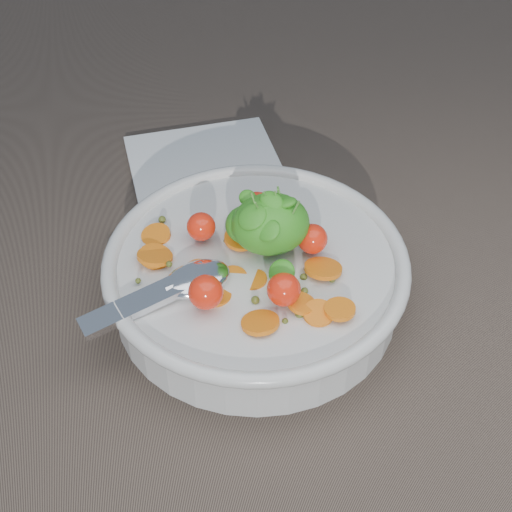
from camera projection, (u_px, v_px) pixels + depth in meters
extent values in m
plane|color=brown|center=(254.00, 312.00, 0.63)|extent=(6.00, 6.00, 0.00)
cylinder|color=silver|center=(256.00, 280.00, 0.62)|extent=(0.25, 0.25, 0.05)
torus|color=silver|center=(256.00, 260.00, 0.60)|extent=(0.26, 0.26, 0.01)
cylinder|color=silver|center=(256.00, 296.00, 0.64)|extent=(0.12, 0.12, 0.01)
cylinder|color=brown|center=(256.00, 280.00, 0.62)|extent=(0.23, 0.23, 0.04)
cylinder|color=orange|center=(301.00, 304.00, 0.56)|extent=(0.03, 0.03, 0.01)
cylinder|color=orange|center=(208.00, 277.00, 0.59)|extent=(0.03, 0.03, 0.01)
cylinder|color=orange|center=(240.00, 238.00, 0.61)|extent=(0.04, 0.04, 0.01)
cylinder|color=orange|center=(155.00, 256.00, 0.60)|extent=(0.03, 0.03, 0.02)
cylinder|color=orange|center=(318.00, 313.00, 0.56)|extent=(0.03, 0.03, 0.01)
cylinder|color=orange|center=(156.00, 235.00, 0.62)|extent=(0.04, 0.04, 0.01)
cylinder|color=orange|center=(238.00, 246.00, 0.62)|extent=(0.03, 0.03, 0.01)
cylinder|color=orange|center=(252.00, 281.00, 0.59)|extent=(0.03, 0.03, 0.01)
cylinder|color=orange|center=(215.00, 295.00, 0.58)|extent=(0.03, 0.03, 0.01)
cylinder|color=orange|center=(323.00, 268.00, 0.59)|extent=(0.03, 0.03, 0.01)
cylinder|color=orange|center=(340.00, 309.00, 0.56)|extent=(0.03, 0.03, 0.01)
cylinder|color=orange|center=(260.00, 323.00, 0.55)|extent=(0.04, 0.04, 0.01)
cylinder|color=orange|center=(156.00, 257.00, 0.60)|extent=(0.03, 0.03, 0.01)
cylinder|color=orange|center=(197.00, 271.00, 0.59)|extent=(0.03, 0.03, 0.01)
cylinder|color=orange|center=(277.00, 206.00, 0.66)|extent=(0.04, 0.04, 0.01)
cylinder|color=orange|center=(233.00, 279.00, 0.59)|extent=(0.03, 0.03, 0.01)
sphere|color=#4B541C|center=(169.00, 264.00, 0.59)|extent=(0.01, 0.01, 0.01)
sphere|color=#4B541C|center=(305.00, 291.00, 0.57)|extent=(0.01, 0.01, 0.01)
sphere|color=#4B541C|center=(305.00, 244.00, 0.61)|extent=(0.01, 0.01, 0.01)
sphere|color=#4B541C|center=(285.00, 321.00, 0.55)|extent=(0.00, 0.00, 0.00)
sphere|color=#4B541C|center=(232.00, 221.00, 0.63)|extent=(0.01, 0.01, 0.01)
sphere|color=#4B541C|center=(287.00, 201.00, 0.66)|extent=(0.01, 0.01, 0.01)
sphere|color=#4B541C|center=(227.00, 242.00, 0.62)|extent=(0.01, 0.01, 0.01)
sphere|color=#4B541C|center=(162.00, 219.00, 0.64)|extent=(0.01, 0.01, 0.01)
sphere|color=#4B541C|center=(138.00, 281.00, 0.58)|extent=(0.00, 0.00, 0.00)
sphere|color=#4B541C|center=(303.00, 277.00, 0.59)|extent=(0.01, 0.01, 0.01)
sphere|color=#4B541C|center=(305.00, 237.00, 0.62)|extent=(0.01, 0.01, 0.01)
sphere|color=#4B541C|center=(255.00, 300.00, 0.57)|extent=(0.01, 0.01, 0.01)
sphere|color=#4B541C|center=(300.00, 314.00, 0.56)|extent=(0.01, 0.01, 0.01)
sphere|color=#4B541C|center=(332.00, 279.00, 0.58)|extent=(0.01, 0.01, 0.01)
sphere|color=red|center=(312.00, 239.00, 0.60)|extent=(0.03, 0.03, 0.03)
sphere|color=red|center=(257.00, 208.00, 0.63)|extent=(0.03, 0.03, 0.03)
sphere|color=red|center=(201.00, 227.00, 0.61)|extent=(0.03, 0.03, 0.03)
sphere|color=red|center=(206.00, 292.00, 0.55)|extent=(0.03, 0.03, 0.03)
sphere|color=red|center=(284.00, 290.00, 0.56)|extent=(0.03, 0.03, 0.03)
ellipsoid|color=green|center=(271.00, 224.00, 0.59)|extent=(0.07, 0.06, 0.05)
ellipsoid|color=green|center=(248.00, 225.00, 0.60)|extent=(0.04, 0.04, 0.03)
ellipsoid|color=green|center=(279.00, 225.00, 0.57)|extent=(0.03, 0.03, 0.03)
ellipsoid|color=green|center=(269.00, 231.00, 0.57)|extent=(0.02, 0.03, 0.02)
ellipsoid|color=green|center=(246.00, 214.00, 0.61)|extent=(0.02, 0.02, 0.02)
ellipsoid|color=green|center=(264.00, 214.00, 0.58)|extent=(0.02, 0.02, 0.02)
ellipsoid|color=green|center=(270.00, 211.00, 0.61)|extent=(0.02, 0.02, 0.02)
ellipsoid|color=green|center=(270.00, 206.00, 0.58)|extent=(0.03, 0.03, 0.02)
ellipsoid|color=green|center=(272.00, 234.00, 0.58)|extent=(0.03, 0.03, 0.02)
ellipsoid|color=green|center=(251.00, 213.00, 0.59)|extent=(0.03, 0.03, 0.01)
ellipsoid|color=green|center=(274.00, 211.00, 0.58)|extent=(0.02, 0.02, 0.01)
ellipsoid|color=green|center=(248.00, 198.00, 0.60)|extent=(0.02, 0.02, 0.02)
ellipsoid|color=green|center=(258.00, 204.00, 0.59)|extent=(0.02, 0.02, 0.01)
ellipsoid|color=green|center=(284.00, 203.00, 0.58)|extent=(0.03, 0.03, 0.02)
ellipsoid|color=green|center=(264.00, 208.00, 0.58)|extent=(0.02, 0.02, 0.02)
ellipsoid|color=green|center=(252.00, 217.00, 0.57)|extent=(0.03, 0.03, 0.03)
ellipsoid|color=green|center=(271.00, 201.00, 0.57)|extent=(0.03, 0.03, 0.02)
ellipsoid|color=green|center=(282.00, 273.00, 0.57)|extent=(0.02, 0.03, 0.03)
ellipsoid|color=green|center=(255.00, 221.00, 0.59)|extent=(0.03, 0.03, 0.02)
ellipsoid|color=green|center=(255.00, 223.00, 0.58)|extent=(0.02, 0.03, 0.02)
ellipsoid|color=green|center=(265.00, 216.00, 0.59)|extent=(0.02, 0.02, 0.02)
ellipsoid|color=green|center=(256.00, 220.00, 0.59)|extent=(0.03, 0.03, 0.03)
cylinder|color=#4C8C33|center=(280.00, 204.00, 0.59)|extent=(0.01, 0.01, 0.04)
cylinder|color=#4C8C33|center=(259.00, 216.00, 0.58)|extent=(0.01, 0.02, 0.04)
cylinder|color=#4C8C33|center=(289.00, 220.00, 0.58)|extent=(0.02, 0.01, 0.04)
cylinder|color=#4C8C33|center=(280.00, 212.00, 0.59)|extent=(0.01, 0.00, 0.04)
cylinder|color=#4C8C33|center=(262.00, 217.00, 0.58)|extent=(0.01, 0.01, 0.04)
cylinder|color=#4C8C33|center=(283.00, 210.00, 0.59)|extent=(0.01, 0.01, 0.04)
cylinder|color=#4C8C33|center=(271.00, 209.00, 0.59)|extent=(0.01, 0.01, 0.04)
ellipsoid|color=silver|center=(197.00, 279.00, 0.58)|extent=(0.07, 0.05, 0.02)
cube|color=silver|center=(146.00, 300.00, 0.56)|extent=(0.11, 0.05, 0.02)
cylinder|color=silver|center=(177.00, 286.00, 0.57)|extent=(0.02, 0.02, 0.01)
cube|color=white|center=(205.00, 164.00, 0.78)|extent=(0.17, 0.15, 0.01)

